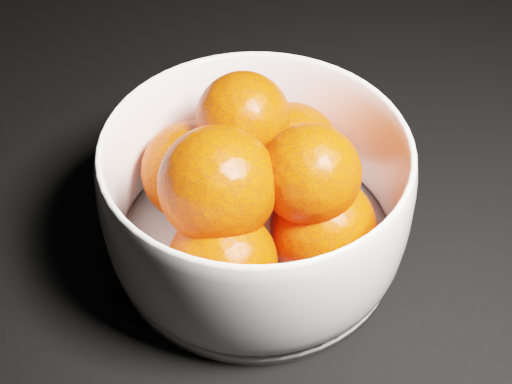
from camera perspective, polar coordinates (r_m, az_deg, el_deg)
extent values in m
cube|color=black|center=(0.64, 17.64, 0.04)|extent=(3.00, 3.00, 0.00)
cylinder|color=white|center=(0.56, 0.00, -3.96)|extent=(0.21, 0.21, 0.01)
sphere|color=#E72F01|center=(0.56, 2.73, 3.13)|extent=(0.08, 0.08, 0.08)
sphere|color=#E72F01|center=(0.55, -5.08, 1.65)|extent=(0.08, 0.08, 0.08)
sphere|color=#E72F01|center=(0.49, -2.67, -5.62)|extent=(0.08, 0.08, 0.08)
sphere|color=#E72F01|center=(0.51, 5.38, -2.88)|extent=(0.08, 0.08, 0.08)
sphere|color=#E72F01|center=(0.53, -1.03, 5.91)|extent=(0.07, 0.07, 0.07)
sphere|color=#E72F01|center=(0.48, -3.06, 0.56)|extent=(0.08, 0.08, 0.08)
sphere|color=#E72F01|center=(0.48, 4.35, 1.42)|extent=(0.07, 0.07, 0.07)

